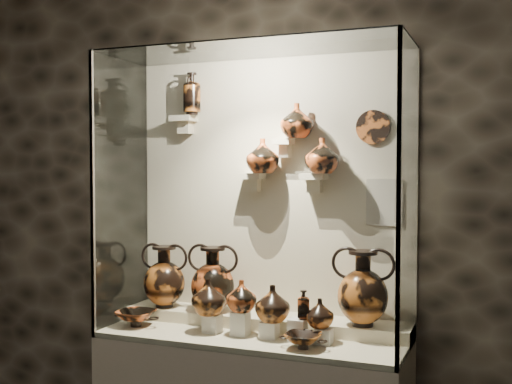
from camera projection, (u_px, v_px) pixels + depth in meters
wall_back at (272, 193)px, 3.82m from camera, size 5.00×0.02×3.20m
front_tier at (252, 336)px, 3.55m from camera, size 1.68×0.58×0.03m
rear_tier at (264, 323)px, 3.71m from camera, size 1.70×0.25×0.10m
back_panel at (272, 193)px, 3.81m from camera, size 1.70×0.03×1.60m
glass_front at (231, 198)px, 3.24m from camera, size 1.70×0.01×1.60m
glass_left at (121, 193)px, 3.83m from camera, size 0.01×0.60×1.60m
glass_right at (409, 198)px, 3.21m from camera, size 0.01×0.60×1.60m
glass_top at (252, 49)px, 3.49m from camera, size 1.70×0.60×0.01m
frame_post_left at (93, 195)px, 3.56m from camera, size 0.02×0.02×1.60m
frame_post_right at (399, 201)px, 2.94m from camera, size 0.02×0.02×1.60m
pedestal_a at (213, 323)px, 3.58m from camera, size 0.09×0.09×0.10m
pedestal_b at (241, 323)px, 3.52m from camera, size 0.09×0.09×0.13m
pedestal_c at (270, 330)px, 3.46m from camera, size 0.09×0.09×0.09m
pedestal_d at (298, 330)px, 3.40m from camera, size 0.09×0.09×0.12m
pedestal_e at (323, 336)px, 3.35m from camera, size 0.09×0.09×0.08m
bracket_ul at (184, 118)px, 3.92m from camera, size 0.14×0.12×0.04m
bracket_ca at (252, 176)px, 3.77m from camera, size 0.14×0.12×0.04m
bracket_cb at (284, 142)px, 3.69m from camera, size 0.10×0.12×0.04m
bracket_cc at (314, 176)px, 3.64m from camera, size 0.14×0.12×0.04m
amphora_left at (164, 276)px, 3.90m from camera, size 0.35×0.35×0.38m
amphora_mid at (213, 279)px, 3.78m from camera, size 0.38×0.38×0.39m
amphora_right at (363, 288)px, 3.44m from camera, size 0.43×0.43×0.41m
jug_a at (209, 297)px, 3.57m from camera, size 0.26×0.26×0.20m
jug_b at (242, 296)px, 3.51m from camera, size 0.22×0.22×0.18m
jug_c at (273, 303)px, 3.45m from camera, size 0.23×0.23×0.20m
jug_e at (320, 313)px, 3.37m from camera, size 0.19×0.19×0.15m
lekythos_small at (304, 303)px, 3.38m from camera, size 0.08×0.08×0.18m
kylix_left at (136, 316)px, 3.72m from camera, size 0.32×0.28×0.11m
kylix_right at (303, 339)px, 3.26m from camera, size 0.29×0.27×0.10m
lekythos_tall at (192, 91)px, 3.87m from camera, size 0.12×0.12×0.29m
ovoid_vase_a at (263, 156)px, 3.69m from camera, size 0.23×0.23×0.20m
ovoid_vase_b at (297, 121)px, 3.61m from camera, size 0.24×0.24×0.20m
ovoid_vase_c at (322, 156)px, 3.57m from camera, size 0.25×0.25×0.20m
wall_plate at (373, 127)px, 3.55m from camera, size 0.19×0.02×0.19m
info_placard at (384, 202)px, 3.55m from camera, size 0.20×0.01×0.26m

